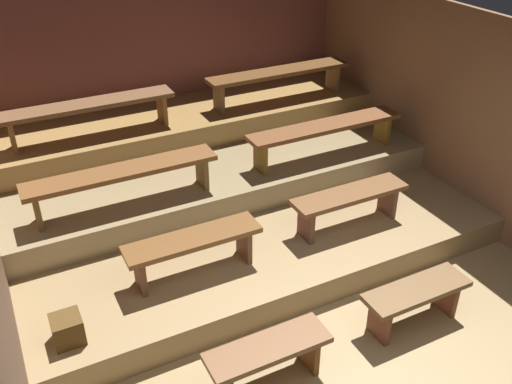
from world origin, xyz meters
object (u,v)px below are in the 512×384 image
bench_floor_left (268,354)px  wooden_crate_lower (67,329)px  bench_middle_right (325,130)px  bench_upper_left (89,108)px  bench_floor_right (416,296)px  bench_middle_left (122,175)px  bench_upper_right (278,75)px  bench_lower_right (349,200)px  bench_lower_left (193,245)px

bench_floor_left → wooden_crate_lower: bearing=146.9°
bench_middle_right → bench_upper_left: size_ratio=1.00×
bench_floor_right → bench_middle_right: (0.46, 2.23, 0.61)m
bench_middle_left → bench_upper_right: bearing=25.9°
bench_floor_left → bench_floor_right: bearing=0.0°
bench_middle_left → wooden_crate_lower: 1.69m
bench_lower_right → bench_upper_left: size_ratio=0.65×
bench_lower_right → bench_middle_left: bearing=154.0°
bench_upper_right → bench_floor_right: bearing=-98.1°
bench_floor_right → bench_lower_left: size_ratio=0.79×
bench_floor_right → bench_lower_left: (-1.60, 1.22, 0.30)m
bench_floor_left → bench_upper_left: size_ratio=0.52×
bench_middle_left → wooden_crate_lower: size_ratio=8.18×
bench_middle_left → bench_upper_right: (2.42, 1.17, 0.29)m
bench_middle_right → bench_lower_right: bearing=-108.6°
bench_floor_left → wooden_crate_lower: size_ratio=4.24×
bench_middle_left → bench_upper_left: bench_upper_left is taller
bench_lower_left → bench_middle_left: bearing=108.6°
bench_upper_left → bench_upper_right: 2.44m
bench_floor_right → bench_middle_right: size_ratio=0.52×
bench_middle_right → bench_floor_right: bearing=-101.7°
bench_floor_right → wooden_crate_lower: (-2.82, 0.88, 0.10)m
bench_middle_right → bench_upper_right: (0.02, 1.17, 0.29)m
bench_middle_left → bench_upper_left: 1.21m
bench_floor_left → bench_upper_left: (-0.48, 3.40, 0.90)m
bench_middle_left → bench_floor_right: bearing=-49.0°
bench_upper_left → bench_floor_left: bearing=-81.9°
bench_middle_right → wooden_crate_lower: (-3.28, -1.35, -0.51)m
bench_lower_right → bench_upper_right: bearing=80.6°
bench_lower_left → bench_middle_left: bench_middle_left is taller
bench_floor_right → bench_upper_right: (0.48, 3.40, 0.90)m
bench_lower_left → bench_upper_left: bench_upper_left is taller
bench_lower_left → bench_upper_left: (-0.36, 2.18, 0.60)m
bench_floor_left → bench_upper_right: size_ratio=0.52×
bench_floor_right → bench_middle_right: bearing=78.3°
bench_upper_right → wooden_crate_lower: (-3.30, -2.52, -0.80)m
bench_lower_right → bench_middle_right: (0.34, 1.01, 0.31)m
bench_upper_left → bench_lower_right: bearing=-46.3°
bench_floor_left → bench_middle_left: (-0.46, 2.23, 0.61)m
bench_upper_left → bench_upper_right: bearing=0.0°
bench_middle_right → bench_middle_left: bearing=180.0°
bench_floor_right → bench_upper_left: bearing=120.0°
bench_lower_left → bench_floor_right: bearing=-37.4°
bench_middle_left → bench_floor_left: bearing=-78.3°
bench_floor_right → bench_upper_right: bearing=81.9°
bench_floor_left → bench_lower_right: bench_lower_right is taller
bench_floor_left → wooden_crate_lower: wooden_crate_lower is taller
bench_lower_right → wooden_crate_lower: 2.97m
bench_middle_left → wooden_crate_lower: bearing=-123.1°
bench_floor_right → bench_lower_left: 2.03m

